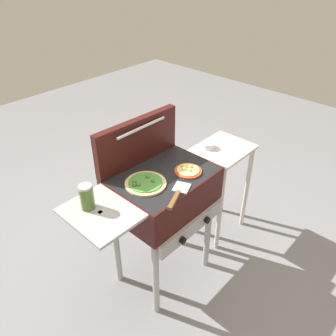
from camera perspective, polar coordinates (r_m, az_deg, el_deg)
The scene contains 9 objects.
ground_plane at distance 2.69m, azimuth -0.75°, elevation -16.95°, with size 8.00×8.00×0.00m, color gray.
grill at distance 2.15m, azimuth -1.07°, elevation -4.37°, with size 0.96×0.53×0.90m.
grill_lid_open at distance 2.13m, azimuth -5.18°, elevation 4.57°, with size 0.63×0.09×0.30m.
pizza_veggie at distance 1.99m, azimuth -3.91°, elevation -2.55°, with size 0.25×0.25×0.04m.
pizza_cheese at distance 2.10m, azimuth 3.39°, elevation -0.43°, with size 0.17×0.17×0.04m.
sauce_jar at distance 1.83m, azimuth -13.57°, elevation -4.79°, with size 0.08×0.08×0.15m.
spatula at distance 1.90m, azimuth 1.60°, elevation -4.52°, with size 0.26×0.15×0.02m.
prep_table at distance 2.70m, azimuth 8.81°, elevation -0.95°, with size 0.44×0.36×0.80m.
topping_bowl_near at distance 2.55m, azimuth 6.85°, elevation 3.81°, with size 0.10×0.10×0.04m.
Camera 1 is at (-1.23, -1.18, 2.08)m, focal length 36.09 mm.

